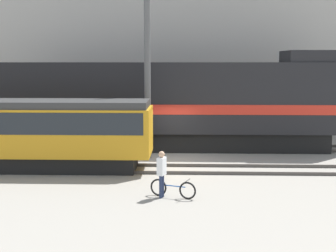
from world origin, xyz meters
TOP-DOWN VIEW (x-y plane):
  - ground_plane at (0.00, 0.00)m, footprint 120.00×120.00m
  - track_near at (0.00, -1.98)m, footprint 60.00×1.51m
  - track_far at (0.00, 3.15)m, footprint 60.00×1.51m
  - building_backdrop at (0.00, 11.56)m, footprint 43.26×6.00m
  - freight_locomotive at (-0.14, 3.15)m, footprint 18.61×3.04m
  - streetcar at (-6.18, -1.98)m, footprint 11.09×2.54m
  - bicycle at (0.41, -6.04)m, footprint 1.60×0.73m
  - person at (0.02, -6.05)m, footprint 0.33×0.41m
  - utility_pole_left at (-0.97, 0.59)m, footprint 0.30×0.30m

SIDE VIEW (x-z plane):
  - ground_plane at x=0.00m, z-range 0.00..0.00m
  - track_near at x=0.00m, z-range 0.00..0.14m
  - track_far at x=0.00m, z-range 0.00..0.14m
  - bicycle at x=0.41m, z-range -0.03..0.65m
  - person at x=0.02m, z-range 0.17..1.80m
  - streetcar at x=-6.18m, z-range 0.22..3.24m
  - freight_locomotive at x=-0.14m, z-range -0.18..5.05m
  - utility_pole_left at x=-0.97m, z-range 0.00..7.59m
  - building_backdrop at x=0.00m, z-range 0.00..15.47m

